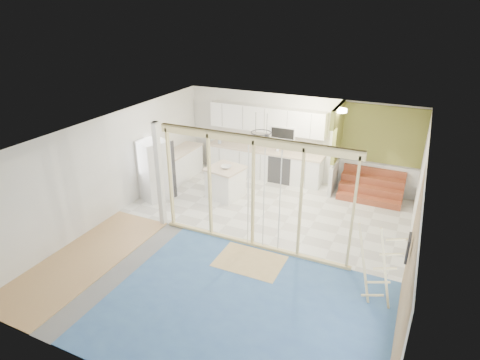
% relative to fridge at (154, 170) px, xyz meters
% --- Properties ---
extents(room, '(7.01, 8.01, 2.61)m').
position_rel_fridge_xyz_m(room, '(3.08, -1.08, 0.46)').
color(room, slate).
rests_on(room, ground).
extents(floor_overlays, '(7.00, 8.00, 0.03)m').
position_rel_fridge_xyz_m(floor_overlays, '(3.16, -1.02, -0.83)').
color(floor_overlays, silver).
rests_on(floor_overlays, room).
extents(stud_frame, '(4.66, 0.14, 2.60)m').
position_rel_fridge_xyz_m(stud_frame, '(2.84, -1.08, 0.75)').
color(stud_frame, '#CEC17E').
rests_on(stud_frame, room).
extents(base_cabinets, '(4.45, 2.24, 0.93)m').
position_rel_fridge_xyz_m(base_cabinets, '(1.47, 2.28, -0.38)').
color(base_cabinets, white).
rests_on(base_cabinets, room).
extents(upper_cabinets, '(3.60, 0.41, 0.85)m').
position_rel_fridge_xyz_m(upper_cabinets, '(2.24, 2.74, 0.97)').
color(upper_cabinets, white).
rests_on(upper_cabinets, room).
extents(green_partition, '(2.25, 1.51, 2.60)m').
position_rel_fridge_xyz_m(green_partition, '(5.13, 2.58, 0.10)').
color(green_partition, olive).
rests_on(green_partition, room).
extents(pot_rack, '(0.52, 0.52, 0.72)m').
position_rel_fridge_xyz_m(pot_rack, '(2.78, 0.81, 1.15)').
color(pot_rack, black).
rests_on(pot_rack, room).
extents(sheathing_panel, '(0.02, 4.00, 2.60)m').
position_rel_fridge_xyz_m(sheathing_panel, '(6.56, -3.08, 0.46)').
color(sheathing_panel, tan).
rests_on(sheathing_panel, room).
extents(electrical_panel, '(0.04, 0.30, 0.40)m').
position_rel_fridge_xyz_m(electrical_panel, '(6.51, -2.48, 0.81)').
color(electrical_panel, '#38383D').
rests_on(electrical_panel, room).
extents(ceiling_light, '(0.32, 0.32, 0.08)m').
position_rel_fridge_xyz_m(ceiling_light, '(4.48, 1.92, 1.70)').
color(ceiling_light, '#FFEABF').
rests_on(ceiling_light, room).
extents(fridge, '(0.97, 0.93, 1.69)m').
position_rel_fridge_xyz_m(fridge, '(0.00, 0.00, 0.00)').
color(fridge, silver).
rests_on(fridge, room).
extents(island, '(1.07, 1.07, 0.90)m').
position_rel_fridge_xyz_m(island, '(1.73, 0.88, -0.40)').
color(island, white).
rests_on(island, room).
extents(bowl, '(0.35, 0.35, 0.07)m').
position_rel_fridge_xyz_m(bowl, '(1.77, 0.85, 0.09)').
color(bowl, silver).
rests_on(bowl, island).
extents(soap_bottle_a, '(0.14, 0.14, 0.30)m').
position_rel_fridge_xyz_m(soap_bottle_a, '(0.70, 2.53, 0.24)').
color(soap_bottle_a, '#AAB1BD').
rests_on(soap_bottle_a, base_cabinets).
extents(soap_bottle_b, '(0.10, 0.10, 0.18)m').
position_rel_fridge_xyz_m(soap_bottle_b, '(2.60, 2.66, 0.17)').
color(soap_bottle_b, white).
rests_on(soap_bottle_b, base_cabinets).
extents(ladder, '(0.87, 0.10, 1.61)m').
position_rel_fridge_xyz_m(ladder, '(6.11, -1.96, -0.02)').
color(ladder, '#D9C585').
rests_on(ladder, room).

